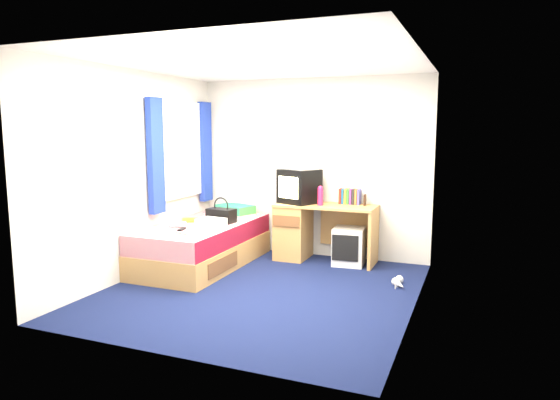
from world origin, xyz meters
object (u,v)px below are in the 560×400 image
at_px(vcr, 300,166).
at_px(aerosol_can, 319,197).
at_px(desk, 306,229).
at_px(pink_water_bottle, 320,197).
at_px(picture_frame, 365,200).
at_px(bed, 203,244).
at_px(white_heels, 398,283).
at_px(towel, 211,223).
at_px(colour_swatch_fan, 184,233).
at_px(storage_cube, 349,246).
at_px(water_bottle, 178,224).
at_px(magazine, 190,220).
at_px(crt_tv, 299,186).
at_px(handbag, 221,215).
at_px(pillow, 235,209).
at_px(remote_control, 182,229).

distance_m(vcr, aerosol_can, 0.47).
xyz_separation_m(desk, pink_water_bottle, (0.22, -0.10, 0.46)).
bearing_deg(desk, picture_frame, 9.73).
distance_m(bed, vcr, 1.61).
bearing_deg(white_heels, picture_frame, 123.33).
bearing_deg(towel, colour_swatch_fan, -99.71).
distance_m(storage_cube, pink_water_bottle, 0.73).
height_order(aerosol_can, water_bottle, aerosol_can).
distance_m(desk, water_bottle, 1.69).
bearing_deg(magazine, water_bottle, -77.17).
xyz_separation_m(crt_tv, picture_frame, (0.85, 0.13, -0.15)).
bearing_deg(desk, water_bottle, -138.65).
relative_size(handbag, magazine, 1.32).
height_order(aerosol_can, towel, aerosol_can).
height_order(bed, aerosol_can, aerosol_can).
height_order(storage_cube, magazine, magazine).
distance_m(storage_cube, handbag, 1.68).
bearing_deg(desk, magazine, -153.67).
bearing_deg(towel, storage_cube, 29.88).
relative_size(bed, vcr, 4.67).
bearing_deg(storage_cube, bed, -162.23).
relative_size(desk, colour_swatch_fan, 5.91).
height_order(water_bottle, white_heels, water_bottle).
bearing_deg(pillow, magazine, -109.29).
xyz_separation_m(pillow, towel, (0.19, -1.02, -0.01)).
xyz_separation_m(colour_swatch_fan, remote_control, (-0.14, 0.19, 0.00)).
relative_size(pillow, colour_swatch_fan, 2.36).
relative_size(towel, white_heels, 0.97).
xyz_separation_m(storage_cube, water_bottle, (-1.87, -1.04, 0.34)).
height_order(pillow, picture_frame, picture_frame).
height_order(handbag, colour_swatch_fan, handbag).
bearing_deg(picture_frame, aerosol_can, -176.84).
distance_m(towel, colour_swatch_fan, 0.49).
bearing_deg(colour_swatch_fan, bed, 101.21).
distance_m(bed, remote_control, 0.53).
bearing_deg(pink_water_bottle, desk, 156.54).
bearing_deg(vcr, storage_cube, 24.70).
xyz_separation_m(aerosol_can, white_heels, (1.18, -0.81, -0.80)).
bearing_deg(remote_control, desk, 36.66).
bearing_deg(aerosol_can, magazine, -154.45).
relative_size(desk, pink_water_bottle, 5.77).
distance_m(desk, remote_control, 1.68).
bearing_deg(crt_tv, pink_water_bottle, 6.60).
height_order(pillow, colour_swatch_fan, pillow).
xyz_separation_m(crt_tv, vcr, (0.00, 0.00, 0.26)).
xyz_separation_m(pillow, colour_swatch_fan, (0.11, -1.50, -0.05)).
bearing_deg(water_bottle, desk, 41.35).
height_order(crt_tv, towel, crt_tv).
bearing_deg(handbag, white_heels, 2.05).
distance_m(vcr, towel, 1.40).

